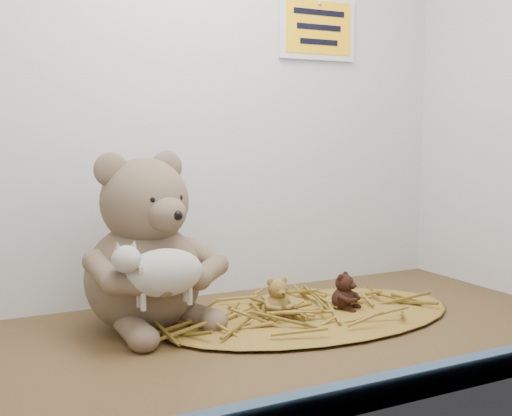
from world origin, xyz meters
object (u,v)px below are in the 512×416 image
main_teddy (143,240)px  mini_teddy_brown (344,290)px  toy_lamb (164,273)px  mini_teddy_tan (277,296)px

main_teddy → mini_teddy_brown: 37.34cm
mini_teddy_brown → toy_lamb: bearing=147.3°
mini_teddy_tan → mini_teddy_brown: size_ratio=1.03×
main_teddy → mini_teddy_brown: size_ratio=4.37×
main_teddy → mini_teddy_tan: (21.53, -7.77, -10.33)cm
mini_teddy_tan → mini_teddy_brown: mini_teddy_tan is taller
main_teddy → toy_lamb: 11.25cm
toy_lamb → mini_teddy_tan: 22.82cm
mini_teddy_brown → mini_teddy_tan: bearing=139.6°
main_teddy → toy_lamb: (0.00, -10.72, -3.39)cm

